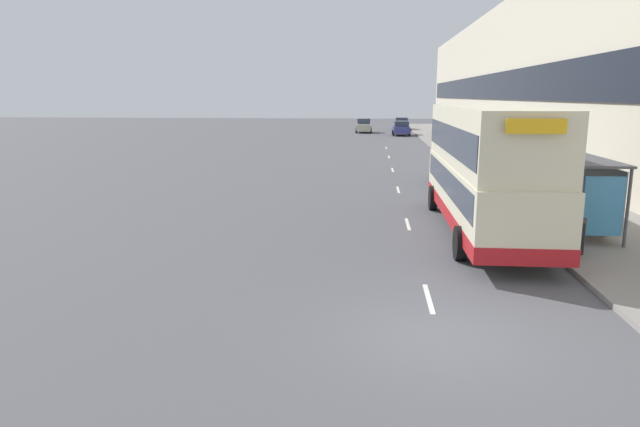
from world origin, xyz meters
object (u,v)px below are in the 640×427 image
at_px(bus_shelter, 590,182).
at_px(pedestrian_3, 605,208).
at_px(pedestrian_1, 538,197).
at_px(double_decker_bus_near, 485,167).
at_px(pedestrian_2, 539,187).
at_px(litter_bin, 575,236).
at_px(car_1, 455,170).
at_px(car_2, 401,128).
at_px(car_3, 401,124).
at_px(car_0, 364,126).

height_order(bus_shelter, pedestrian_3, bus_shelter).
bearing_deg(pedestrian_1, double_decker_bus_near, -150.76).
relative_size(bus_shelter, pedestrian_2, 2.65).
xyz_separation_m(pedestrian_1, litter_bin, (-0.10, -4.28, -0.40)).
distance_m(car_1, car_2, 38.86).
relative_size(bus_shelter, car_3, 0.95).
bearing_deg(pedestrian_3, car_3, 93.25).
distance_m(bus_shelter, pedestrian_3, 0.96).
relative_size(car_0, litter_bin, 4.09).
xyz_separation_m(bus_shelter, car_3, (-3.01, 61.29, -1.02)).
distance_m(bus_shelter, car_1, 11.66).
xyz_separation_m(car_0, car_1, (5.40, -43.90, -0.05)).
relative_size(bus_shelter, double_decker_bus_near, 0.36).
bearing_deg(car_0, car_2, 131.90).
bearing_deg(pedestrian_3, car_0, 98.84).
relative_size(bus_shelter, car_0, 0.98).
distance_m(double_decker_bus_near, car_2, 49.59).
bearing_deg(car_3, double_decker_bus_near, -90.27).
relative_size(pedestrian_2, pedestrian_3, 0.88).
distance_m(car_0, car_3, 7.97).
relative_size(car_2, pedestrian_3, 2.43).
bearing_deg(double_decker_bus_near, pedestrian_2, 54.10).
xyz_separation_m(double_decker_bus_near, litter_bin, (2.08, -3.06, -1.62)).
bearing_deg(pedestrian_3, pedestrian_1, 129.56).
xyz_separation_m(car_0, pedestrian_1, (7.00, -53.40, 0.19)).
xyz_separation_m(pedestrian_1, pedestrian_2, (0.91, 3.05, -0.12)).
height_order(car_2, pedestrian_1, pedestrian_1).
xyz_separation_m(car_1, pedestrian_3, (3.21, -11.45, 0.23)).
bearing_deg(bus_shelter, litter_bin, -116.07).
relative_size(double_decker_bus_near, car_0, 2.68).
height_order(bus_shelter, car_0, bus_shelter).
bearing_deg(car_0, bus_shelter, 98.38).
height_order(bus_shelter, pedestrian_2, bus_shelter).
xyz_separation_m(pedestrian_2, litter_bin, (-1.01, -7.33, -0.28)).
xyz_separation_m(bus_shelter, litter_bin, (-1.22, -2.50, -1.21)).
bearing_deg(car_2, bus_shelter, -85.90).
xyz_separation_m(car_1, litter_bin, (1.51, -13.78, -0.16)).
relative_size(car_1, car_2, 1.05).
xyz_separation_m(car_0, pedestrian_2, (7.91, -50.36, 0.07)).
height_order(bus_shelter, car_2, bus_shelter).
height_order(car_1, car_2, car_2).
height_order(pedestrian_1, pedestrian_3, pedestrian_1).
relative_size(car_0, car_2, 0.99).
bearing_deg(pedestrian_1, litter_bin, -91.29).
height_order(car_1, litter_bin, car_1).
height_order(car_1, pedestrian_3, pedestrian_3).
distance_m(car_3, litter_bin, 63.81).
bearing_deg(double_decker_bus_near, pedestrian_3, -10.94).
xyz_separation_m(car_1, car_3, (-0.28, 50.00, 0.02)).
distance_m(car_0, car_2, 6.78).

